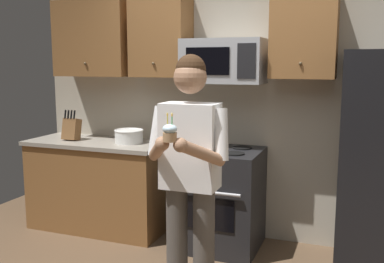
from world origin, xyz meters
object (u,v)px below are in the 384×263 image
object	(u,v)px
person	(190,169)
cupcake	(170,132)
knife_block	(72,129)
microwave	(224,61)
bowl_large_white	(129,136)
oven_range	(219,198)

from	to	relation	value
person	cupcake	xyz separation A→B (m)	(-0.00, -0.33, 0.30)
knife_block	person	xyz separation A→B (m)	(1.70, -1.04, -0.04)
microwave	cupcake	bearing A→B (deg)	-85.34
knife_block	person	size ratio (longest dim) A/B	0.18
microwave	bowl_large_white	distance (m)	1.20
knife_block	person	bearing A→B (deg)	-31.47
microwave	knife_block	world-z (taller)	microwave
cupcake	bowl_large_white	bearing A→B (deg)	126.80
oven_range	knife_block	bearing A→B (deg)	-178.93
microwave	knife_block	size ratio (longest dim) A/B	2.31
oven_range	knife_block	size ratio (longest dim) A/B	2.91
oven_range	knife_block	distance (m)	1.68
microwave	bowl_large_white	xyz separation A→B (m)	(-0.94, -0.09, -0.73)
bowl_large_white	oven_range	bearing A→B (deg)	-1.62
bowl_large_white	person	xyz separation A→B (m)	(1.07, -1.10, 0.00)
microwave	cupcake	world-z (taller)	microwave
knife_block	cupcake	xyz separation A→B (m)	(1.70, -1.37, 0.26)
oven_range	microwave	distance (m)	1.26
knife_block	bowl_large_white	distance (m)	0.64
bowl_large_white	cupcake	xyz separation A→B (m)	(1.07, -1.43, 0.30)
oven_range	microwave	bearing A→B (deg)	89.98
microwave	oven_range	bearing A→B (deg)	-90.02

